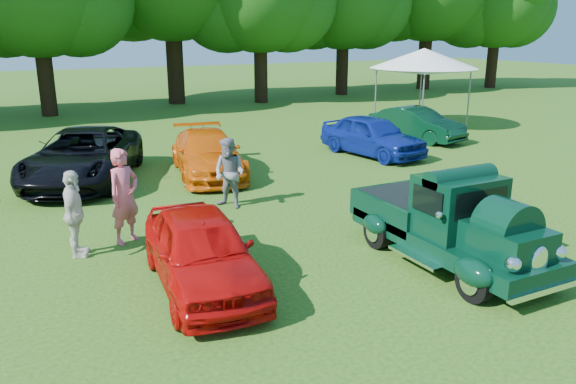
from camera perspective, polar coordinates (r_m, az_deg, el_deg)
name	(u,v)px	position (r m, az deg, el deg)	size (l,w,h in m)	color
ground	(357,277)	(10.16, 7.01, -8.55)	(120.00, 120.00, 0.00)	#214A11
hero_pickup	(449,224)	(10.89, 16.00, -3.15)	(2.04, 4.38, 1.71)	black
red_convertible	(202,250)	(9.59, -8.77, -5.89)	(1.55, 3.86, 1.31)	#B50907
back_car_black	(83,156)	(17.10, -20.10, 3.46)	(2.51, 5.43, 1.51)	black
back_car_orange	(207,154)	(17.01, -8.18, 3.87)	(1.83, 4.51, 1.31)	#D45507
back_car_blue	(372,135)	(19.76, 8.56, 5.70)	(1.65, 4.10, 1.40)	navy
back_car_green	(416,124)	(22.90, 12.92, 6.75)	(1.36, 3.90, 1.28)	black
spectator_pink	(124,196)	(11.85, -16.29, -0.40)	(0.72, 0.47, 1.96)	#DA596D
spectator_grey	(229,173)	(13.74, -5.97, 1.90)	(0.84, 0.65, 1.73)	gray
spectator_white	(74,214)	(11.42, -20.90, -2.12)	(1.00, 0.42, 1.71)	beige
canopy_tent	(424,59)	(25.60, 13.64, 13.00)	(5.10, 5.10, 3.46)	white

